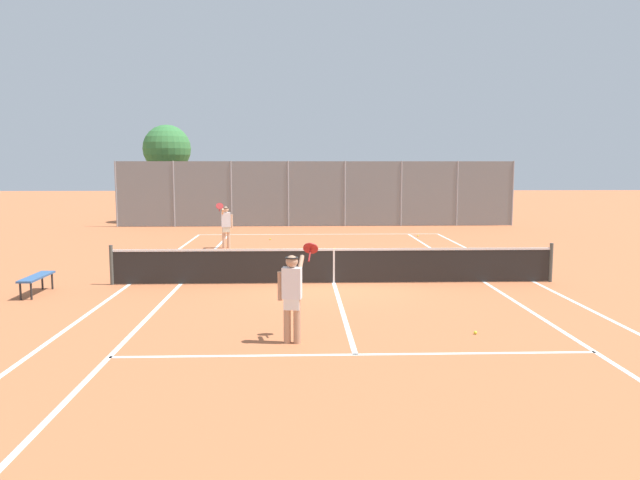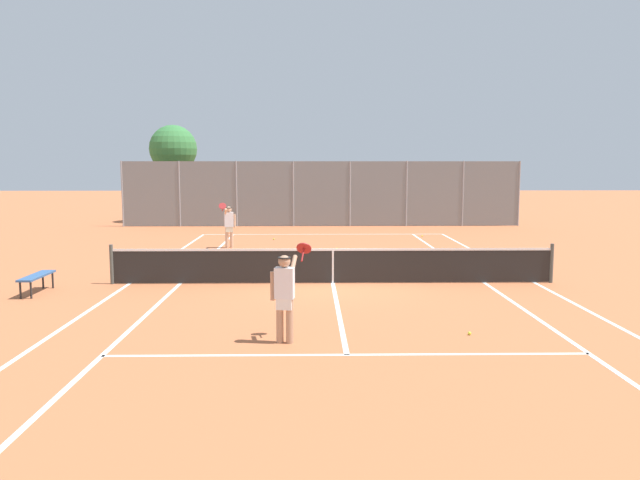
{
  "view_description": "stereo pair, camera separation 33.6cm",
  "coord_description": "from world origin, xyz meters",
  "px_view_note": "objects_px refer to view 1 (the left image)",
  "views": [
    {
      "loc": [
        -0.96,
        -16.61,
        3.2
      ],
      "look_at": [
        -0.32,
        1.5,
        1.0
      ],
      "focal_mm": 35.0,
      "sensor_mm": 36.0,
      "label": 1
    },
    {
      "loc": [
        -0.62,
        -16.62,
        3.2
      ],
      "look_at": [
        -0.32,
        1.5,
        1.0
      ],
      "focal_mm": 35.0,
      "sensor_mm": 36.0,
      "label": 2
    }
  ],
  "objects_px": {
    "tennis_net": "(334,265)",
    "tree_behind_left": "(166,150)",
    "loose_tennis_ball_0": "(418,236)",
    "loose_tennis_ball_3": "(475,333)",
    "player_far_left": "(226,224)",
    "player_near_side": "(292,292)",
    "loose_tennis_ball_2": "(334,249)",
    "loose_tennis_ball_1": "(270,239)",
    "courtside_bench": "(37,278)"
  },
  "relations": [
    {
      "from": "tennis_net",
      "to": "loose_tennis_ball_0",
      "type": "xyz_separation_m",
      "value": [
        4.39,
        10.87,
        -0.48
      ]
    },
    {
      "from": "player_near_side",
      "to": "loose_tennis_ball_1",
      "type": "distance_m",
      "value": 15.54
    },
    {
      "from": "loose_tennis_ball_3",
      "to": "courtside_bench",
      "type": "relative_size",
      "value": 0.04
    },
    {
      "from": "loose_tennis_ball_3",
      "to": "courtside_bench",
      "type": "distance_m",
      "value": 10.63
    },
    {
      "from": "player_near_side",
      "to": "loose_tennis_ball_0",
      "type": "relative_size",
      "value": 26.88
    },
    {
      "from": "tennis_net",
      "to": "tree_behind_left",
      "type": "xyz_separation_m",
      "value": [
        -8.23,
        18.33,
        3.47
      ]
    },
    {
      "from": "loose_tennis_ball_0",
      "to": "courtside_bench",
      "type": "xyz_separation_m",
      "value": [
        -11.83,
        -12.06,
        0.38
      ]
    },
    {
      "from": "loose_tennis_ball_3",
      "to": "player_far_left",
      "type": "bearing_deg",
      "value": 116.18
    },
    {
      "from": "loose_tennis_ball_2",
      "to": "loose_tennis_ball_1",
      "type": "bearing_deg",
      "value": 129.4
    },
    {
      "from": "tennis_net",
      "to": "player_far_left",
      "type": "distance_m",
      "value": 8.15
    },
    {
      "from": "courtside_bench",
      "to": "loose_tennis_ball_1",
      "type": "bearing_deg",
      "value": 64.4
    },
    {
      "from": "tree_behind_left",
      "to": "loose_tennis_ball_1",
      "type": "bearing_deg",
      "value": -54.49
    },
    {
      "from": "loose_tennis_ball_2",
      "to": "player_far_left",
      "type": "bearing_deg",
      "value": 172.68
    },
    {
      "from": "loose_tennis_ball_1",
      "to": "courtside_bench",
      "type": "distance_m",
      "value": 12.22
    },
    {
      "from": "player_far_left",
      "to": "loose_tennis_ball_0",
      "type": "xyz_separation_m",
      "value": [
        8.12,
        3.63,
        -0.89
      ]
    },
    {
      "from": "tennis_net",
      "to": "courtside_bench",
      "type": "distance_m",
      "value": 7.54
    },
    {
      "from": "loose_tennis_ball_2",
      "to": "loose_tennis_ball_3",
      "type": "xyz_separation_m",
      "value": [
        1.99,
        -11.91,
        0.0
      ]
    },
    {
      "from": "loose_tennis_ball_0",
      "to": "loose_tennis_ball_2",
      "type": "height_order",
      "value": "same"
    },
    {
      "from": "courtside_bench",
      "to": "loose_tennis_ball_3",
      "type": "bearing_deg",
      "value": -22.2
    },
    {
      "from": "player_near_side",
      "to": "tree_behind_left",
      "type": "relative_size",
      "value": 0.33
    },
    {
      "from": "player_near_side",
      "to": "loose_tennis_ball_3",
      "type": "relative_size",
      "value": 26.88
    },
    {
      "from": "player_near_side",
      "to": "loose_tennis_ball_1",
      "type": "xyz_separation_m",
      "value": [
        -1.09,
        15.48,
        -0.89
      ]
    },
    {
      "from": "loose_tennis_ball_2",
      "to": "tree_behind_left",
      "type": "distance_m",
      "value": 15.01
    },
    {
      "from": "loose_tennis_ball_3",
      "to": "loose_tennis_ball_1",
      "type": "bearing_deg",
      "value": 106.85
    },
    {
      "from": "tennis_net",
      "to": "loose_tennis_ball_1",
      "type": "xyz_separation_m",
      "value": [
        -2.16,
        9.83,
        -0.48
      ]
    },
    {
      "from": "courtside_bench",
      "to": "loose_tennis_ball_2",
      "type": "bearing_deg",
      "value": 45.21
    },
    {
      "from": "courtside_bench",
      "to": "player_near_side",
      "type": "bearing_deg",
      "value": -34.99
    },
    {
      "from": "player_near_side",
      "to": "loose_tennis_ball_2",
      "type": "bearing_deg",
      "value": 83.2
    },
    {
      "from": "tennis_net",
      "to": "loose_tennis_ball_2",
      "type": "distance_m",
      "value": 6.73
    },
    {
      "from": "player_far_left",
      "to": "tree_behind_left",
      "type": "relative_size",
      "value": 0.33
    },
    {
      "from": "loose_tennis_ball_0",
      "to": "loose_tennis_ball_1",
      "type": "height_order",
      "value": "same"
    },
    {
      "from": "tennis_net",
      "to": "tree_behind_left",
      "type": "relative_size",
      "value": 2.24
    },
    {
      "from": "tennis_net",
      "to": "player_near_side",
      "type": "height_order",
      "value": "player_near_side"
    },
    {
      "from": "loose_tennis_ball_2",
      "to": "loose_tennis_ball_3",
      "type": "relative_size",
      "value": 1.0
    },
    {
      "from": "loose_tennis_ball_1",
      "to": "player_far_left",
      "type": "bearing_deg",
      "value": -121.11
    },
    {
      "from": "loose_tennis_ball_0",
      "to": "loose_tennis_ball_3",
      "type": "xyz_separation_m",
      "value": [
        -2.0,
        -16.08,
        0.0
      ]
    },
    {
      "from": "player_far_left",
      "to": "loose_tennis_ball_1",
      "type": "distance_m",
      "value": 3.15
    },
    {
      "from": "player_far_left",
      "to": "loose_tennis_ball_3",
      "type": "distance_m",
      "value": 13.89
    },
    {
      "from": "tennis_net",
      "to": "tree_behind_left",
      "type": "height_order",
      "value": "tree_behind_left"
    },
    {
      "from": "player_near_side",
      "to": "loose_tennis_ball_2",
      "type": "height_order",
      "value": "player_near_side"
    },
    {
      "from": "player_far_left",
      "to": "loose_tennis_ball_2",
      "type": "height_order",
      "value": "player_far_left"
    },
    {
      "from": "courtside_bench",
      "to": "tree_behind_left",
      "type": "bearing_deg",
      "value": 92.32
    },
    {
      "from": "loose_tennis_ball_1",
      "to": "tree_behind_left",
      "type": "relative_size",
      "value": 0.01
    },
    {
      "from": "tree_behind_left",
      "to": "courtside_bench",
      "type": "bearing_deg",
      "value": -87.68
    },
    {
      "from": "tree_behind_left",
      "to": "loose_tennis_ball_0",
      "type": "bearing_deg",
      "value": -30.58
    },
    {
      "from": "loose_tennis_ball_1",
      "to": "tree_behind_left",
      "type": "distance_m",
      "value": 11.17
    },
    {
      "from": "loose_tennis_ball_3",
      "to": "tree_behind_left",
      "type": "xyz_separation_m",
      "value": [
        -10.62,
        23.53,
        3.95
      ]
    },
    {
      "from": "player_near_side",
      "to": "player_far_left",
      "type": "xyz_separation_m",
      "value": [
        -2.65,
        12.89,
        0.0
      ]
    },
    {
      "from": "loose_tennis_ball_1",
      "to": "loose_tennis_ball_3",
      "type": "bearing_deg",
      "value": -73.15
    },
    {
      "from": "tennis_net",
      "to": "loose_tennis_ball_2",
      "type": "bearing_deg",
      "value": 86.58
    }
  ]
}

